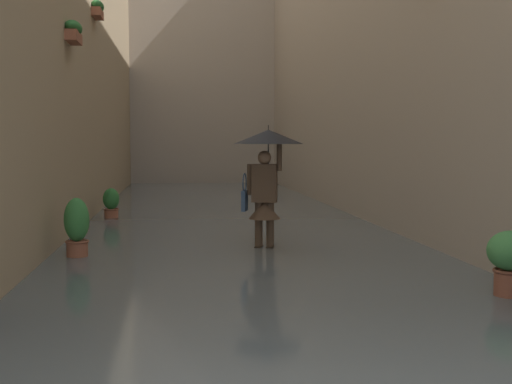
# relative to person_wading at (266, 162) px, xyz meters

# --- Properties ---
(ground_plane) EXTENTS (60.00, 60.00, 0.00)m
(ground_plane) POSITION_rel_person_wading_xyz_m (0.34, -4.50, -1.41)
(ground_plane) COLOR gray
(flood_water) EXTENTS (6.53, 29.62, 0.08)m
(flood_water) POSITION_rel_person_wading_xyz_m (0.34, -4.50, -1.37)
(flood_water) COLOR #515B60
(flood_water) RESTS_ON ground_plane
(building_facade_far) EXTENTS (9.33, 1.80, 9.61)m
(building_facade_far) POSITION_rel_person_wading_xyz_m (0.34, -17.21, 3.39)
(building_facade_far) COLOR #A89989
(building_facade_far) RESTS_ON ground_plane
(person_wading) EXTENTS (1.08, 1.08, 1.98)m
(person_wading) POSITION_rel_person_wading_xyz_m (0.00, 0.00, 0.00)
(person_wading) COLOR #2D2319
(person_wading) RESTS_ON ground_plane
(potted_plant_mid_right) EXTENTS (0.35, 0.35, 0.72)m
(potted_plant_mid_right) POSITION_rel_person_wading_xyz_m (2.80, -4.34, -1.03)
(potted_plant_mid_right) COLOR #9E563D
(potted_plant_mid_right) RESTS_ON ground_plane
(potted_plant_near_left) EXTENTS (0.50, 0.50, 0.78)m
(potted_plant_near_left) POSITION_rel_person_wading_xyz_m (-2.14, 3.54, -0.95)
(potted_plant_near_left) COLOR brown
(potted_plant_near_left) RESTS_ON ground_plane
(potted_plant_far_right) EXTENTS (0.36, 0.36, 0.92)m
(potted_plant_far_right) POSITION_rel_person_wading_xyz_m (2.80, 0.51, -0.93)
(potted_plant_far_right) COLOR #9E563D
(potted_plant_far_right) RESTS_ON ground_plane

